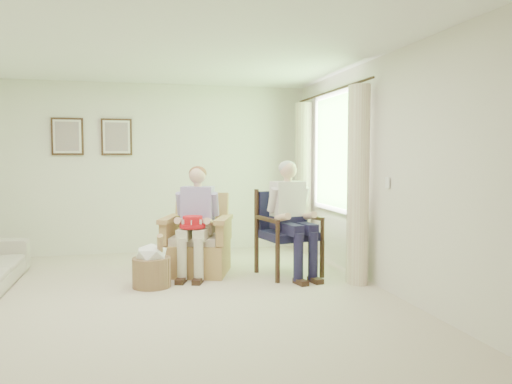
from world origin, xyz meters
TOP-DOWN VIEW (x-y plane):
  - floor at (0.00, 0.00)m, footprint 5.50×5.50m
  - back_wall at (0.00, 2.75)m, footprint 5.00×0.04m
  - front_wall at (0.00, -2.75)m, footprint 5.00×0.04m
  - right_wall at (2.50, 0.00)m, footprint 0.04×5.50m
  - ceiling at (0.00, 0.00)m, footprint 5.00×5.50m
  - window at (2.46, 1.20)m, footprint 0.13×2.50m
  - curtain_left at (2.33, 0.22)m, footprint 0.34×0.34m
  - curtain_right at (2.33, 2.18)m, footprint 0.34×0.34m
  - framed_print_left at (-1.15, 2.71)m, footprint 0.45×0.05m
  - framed_print_right at (-0.45, 2.71)m, footprint 0.45×0.05m
  - wicker_armchair at (0.56, 1.18)m, footprint 0.79×0.78m
  - wood_armchair at (1.67, 0.88)m, footprint 0.68×0.63m
  - person_wicker at (0.56, 1.04)m, footprint 0.40×0.63m
  - person_dark at (1.67, 0.71)m, footprint 0.40×0.62m
  - red_hat at (0.48, 0.85)m, footprint 0.31×0.31m
  - hatbox at (-0.02, 0.60)m, footprint 0.57×0.57m

SIDE VIEW (x-z plane):
  - floor at x=0.00m, z-range 0.00..0.00m
  - hatbox at x=-0.02m, z-range -0.07..0.57m
  - wicker_armchair at x=0.56m, z-range -0.18..0.83m
  - wood_armchair at x=1.67m, z-range 0.05..1.09m
  - red_hat at x=0.48m, z-range 0.62..0.76m
  - person_wicker at x=0.56m, z-range 0.11..1.45m
  - person_dark at x=1.67m, z-range 0.13..1.53m
  - curtain_left at x=2.33m, z-range 0.00..2.30m
  - curtain_right at x=2.33m, z-range 0.00..2.30m
  - back_wall at x=0.00m, z-range 0.00..2.60m
  - front_wall at x=0.00m, z-range 0.00..2.60m
  - right_wall at x=2.50m, z-range 0.00..2.60m
  - window at x=2.46m, z-range 0.77..2.40m
  - framed_print_left at x=-1.15m, z-range 1.51..2.06m
  - framed_print_right at x=-0.45m, z-range 1.51..2.06m
  - ceiling at x=0.00m, z-range 2.59..2.61m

